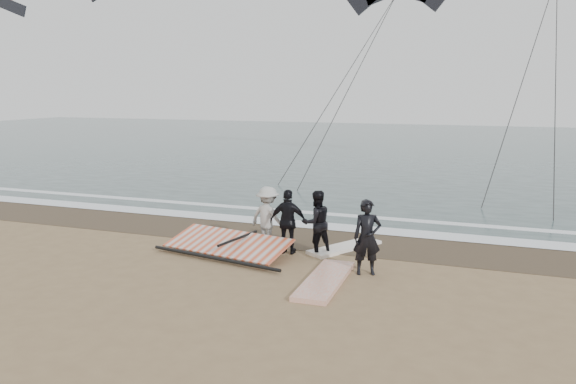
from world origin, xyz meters
The scene contains 10 objects.
ground centered at (0.00, 0.00, 0.00)m, with size 120.00×120.00×0.00m, color #8C704C.
sea centered at (0.00, 33.00, 0.01)m, with size 120.00×54.00×0.02m, color #233838.
wet_sand centered at (0.00, 4.50, 0.01)m, with size 120.00×2.80×0.01m, color #4C3D2B.
foam_near centered at (0.00, 5.90, 0.03)m, with size 120.00×0.90×0.01m, color white.
foam_far centered at (0.00, 7.60, 0.03)m, with size 120.00×0.45×0.01m, color white.
man_main centered at (0.91, 1.83, 0.88)m, with size 0.65×0.42×1.77m, color black.
board_white centered at (0.17, 0.93, 0.05)m, with size 0.77×2.73×0.11m, color silver.
board_cream centered at (-0.07, 3.68, 0.05)m, with size 0.61×2.28×0.10m, color white.
trio_cluster centered at (-1.44, 2.98, 0.85)m, with size 2.53×1.07×1.71m.
sail_rig centered at (-2.91, 2.33, 0.19)m, with size 3.84×2.28×0.49m.
Camera 1 is at (3.47, -10.61, 4.25)m, focal length 35.00 mm.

